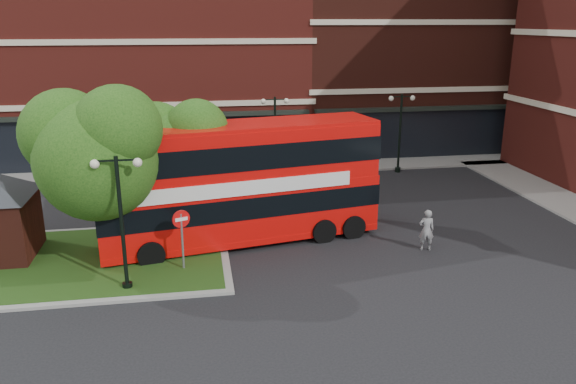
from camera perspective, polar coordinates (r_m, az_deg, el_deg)
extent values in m
plane|color=black|center=(21.30, -0.98, -9.08)|extent=(120.00, 120.00, 0.00)
cube|color=slate|center=(36.74, -4.83, 2.27)|extent=(44.00, 3.00, 0.12)
cube|color=maroon|center=(43.31, -16.85, 13.17)|extent=(26.00, 12.00, 14.00)
cube|color=#471911|center=(46.12, 12.27, 14.93)|extent=(18.00, 12.00, 16.00)
cube|color=gray|center=(24.38, -21.18, -6.66)|extent=(12.60, 7.60, 0.12)
cube|color=#19380F|center=(24.37, -21.18, -6.62)|extent=(12.00, 7.00, 0.15)
cylinder|color=#2D2116|center=(22.97, -18.25, -2.70)|extent=(0.36, 0.36, 3.92)
sphere|color=#184411|center=(22.32, -18.81, 3.07)|extent=(4.60, 4.60, 4.60)
sphere|color=#184411|center=(23.01, -21.60, 5.51)|extent=(3.45, 3.45, 3.45)
sphere|color=#184411|center=(21.48, -16.88, 6.18)|extent=(3.22, 3.22, 3.22)
cylinder|color=#2D2116|center=(25.12, -10.65, -0.98)|extent=(0.36, 0.36, 3.47)
sphere|color=#184411|center=(24.57, -10.91, 3.70)|extent=(3.80, 3.80, 3.80)
sphere|color=#184411|center=(25.00, -13.18, 5.68)|extent=(2.85, 2.85, 2.85)
sphere|color=#184411|center=(23.96, -9.25, 6.19)|extent=(2.66, 2.66, 2.66)
cylinder|color=black|center=(20.50, -16.52, -3.30)|extent=(0.14, 0.14, 5.00)
cylinder|color=black|center=(21.40, -15.99, -9.21)|extent=(0.36, 0.36, 0.30)
cube|color=black|center=(19.84, -17.08, 3.09)|extent=(1.40, 0.06, 0.06)
sphere|color=#F2EACC|center=(19.97, -19.05, 2.70)|extent=(0.32, 0.32, 0.32)
sphere|color=#F2EACC|center=(19.78, -15.05, 2.92)|extent=(0.32, 0.32, 0.32)
cylinder|color=black|center=(34.46, -1.32, 5.51)|extent=(0.14, 0.14, 5.00)
cylinder|color=black|center=(35.01, -1.29, 1.73)|extent=(0.36, 0.36, 0.30)
cube|color=black|center=(34.07, -1.34, 9.38)|extent=(1.40, 0.06, 0.06)
sphere|color=#F2EACC|center=(34.00, -2.53, 9.18)|extent=(0.32, 0.32, 0.32)
sphere|color=#F2EACC|center=(34.19, -0.17, 9.24)|extent=(0.32, 0.32, 0.32)
cylinder|color=black|center=(36.45, 11.29, 5.82)|extent=(0.14, 0.14, 5.00)
cylinder|color=black|center=(36.97, 11.08, 2.24)|extent=(0.36, 0.36, 0.30)
cube|color=black|center=(36.08, 11.51, 9.48)|extent=(1.40, 0.06, 0.06)
sphere|color=#F2EACC|center=(35.85, 10.44, 9.33)|extent=(0.32, 0.32, 0.32)
sphere|color=#F2EACC|center=(36.35, 12.54, 9.31)|extent=(0.32, 0.32, 0.32)
cube|color=red|center=(24.54, -4.81, -1.40)|extent=(12.35, 4.93, 2.30)
cube|color=red|center=(23.92, -4.94, 3.84)|extent=(12.22, 4.88, 2.30)
cube|color=black|center=(23.89, -4.95, 4.10)|extent=(12.35, 4.93, 1.04)
cube|color=silver|center=(22.89, -3.94, 0.42)|extent=(8.89, 1.72, 0.60)
imported|color=gray|center=(24.48, 13.88, -3.76)|extent=(0.71, 0.53, 1.80)
imported|color=#B5B6BD|center=(36.02, -11.21, 2.66)|extent=(3.89, 1.86, 1.28)
imported|color=white|center=(36.55, 0.68, 3.18)|extent=(3.91, 1.53, 1.27)
cylinder|color=slate|center=(22.01, -10.67, -5.10)|extent=(0.09, 0.09, 2.39)
cylinder|color=red|center=(21.67, -10.81, -2.71)|extent=(0.67, 0.30, 0.69)
cube|color=white|center=(21.67, -10.81, -2.71)|extent=(0.47, 0.21, 0.13)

